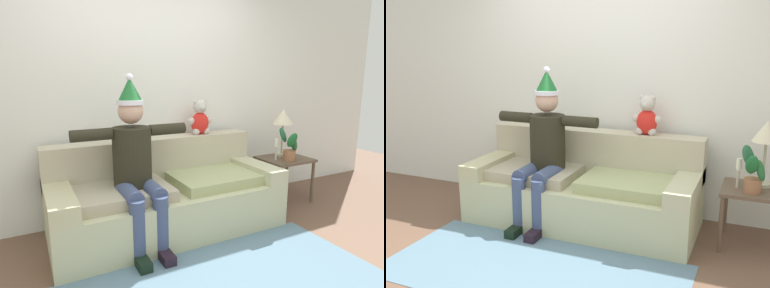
% 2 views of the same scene
% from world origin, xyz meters
% --- Properties ---
extents(ground_plane, '(10.00, 10.00, 0.00)m').
position_xyz_m(ground_plane, '(0.00, 0.00, 0.00)').
color(ground_plane, brown).
extents(back_wall, '(7.00, 0.10, 2.70)m').
position_xyz_m(back_wall, '(0.00, 1.55, 1.35)').
color(back_wall, white).
rests_on(back_wall, ground_plane).
extents(couch, '(2.18, 0.92, 0.86)m').
position_xyz_m(couch, '(0.00, 1.02, 0.33)').
color(couch, '#B9BB92').
rests_on(couch, ground_plane).
extents(person_seated, '(1.02, 0.77, 1.50)m').
position_xyz_m(person_seated, '(-0.35, 0.85, 0.76)').
color(person_seated, black).
rests_on(person_seated, ground_plane).
extents(teddy_bear, '(0.29, 0.17, 0.38)m').
position_xyz_m(teddy_bear, '(0.53, 1.30, 1.03)').
color(teddy_bear, red).
rests_on(teddy_bear, couch).
extents(side_table, '(0.57, 0.49, 0.53)m').
position_xyz_m(side_table, '(1.55, 1.05, 0.45)').
color(side_table, brown).
rests_on(side_table, ground_plane).
extents(table_lamp, '(0.24, 0.24, 0.57)m').
position_xyz_m(table_lamp, '(1.59, 1.15, 0.98)').
color(table_lamp, '#B4B692').
rests_on(table_lamp, side_table).
extents(potted_plant, '(0.25, 0.25, 0.39)m').
position_xyz_m(potted_plant, '(1.51, 0.95, 0.69)').
color(potted_plant, '#946241').
rests_on(potted_plant, side_table).
extents(candle_tall, '(0.04, 0.04, 0.25)m').
position_xyz_m(candle_tall, '(1.40, 1.03, 0.69)').
color(candle_tall, beige).
rests_on(candle_tall, side_table).
extents(area_rug, '(2.37, 1.13, 0.01)m').
position_xyz_m(area_rug, '(0.00, -0.05, 0.00)').
color(area_rug, slate).
rests_on(area_rug, ground_plane).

